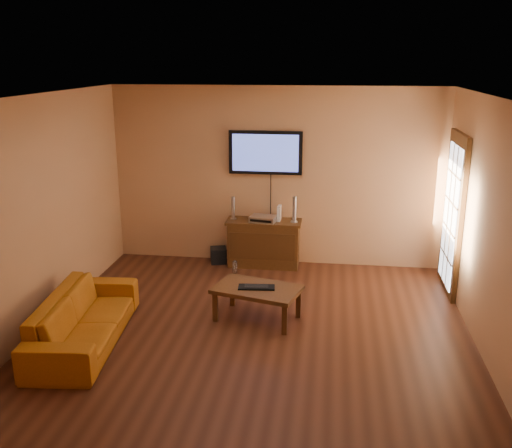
% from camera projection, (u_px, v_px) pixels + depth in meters
% --- Properties ---
extents(ground_plane, '(5.00, 5.00, 0.00)m').
position_uv_depth(ground_plane, '(254.00, 334.00, 6.62)').
color(ground_plane, '#381B0F').
rests_on(ground_plane, ground).
extents(room_walls, '(5.00, 5.00, 5.00)m').
position_uv_depth(room_walls, '(261.00, 181.00, 6.73)').
color(room_walls, tan).
rests_on(room_walls, ground).
extents(french_door, '(0.07, 1.02, 2.22)m').
position_uv_depth(french_door, '(453.00, 216.00, 7.62)').
color(french_door, '#3E230E').
rests_on(french_door, ground).
extents(media_console, '(1.13, 0.43, 0.72)m').
position_uv_depth(media_console, '(264.00, 243.00, 8.70)').
color(media_console, '#3E230E').
rests_on(media_console, ground).
extents(television, '(1.10, 0.08, 0.65)m').
position_uv_depth(television, '(266.00, 153.00, 8.48)').
color(television, black).
rests_on(television, ground).
extents(coffee_table, '(1.14, 0.86, 0.42)m').
position_uv_depth(coffee_table, '(257.00, 292.00, 6.90)').
color(coffee_table, '#3E230E').
rests_on(coffee_table, ground).
extents(sofa, '(0.75, 1.99, 0.76)m').
position_uv_depth(sofa, '(83.00, 311.00, 6.34)').
color(sofa, '#A85C12').
rests_on(sofa, ground).
extents(speaker_left, '(0.10, 0.10, 0.35)m').
position_uv_depth(speaker_left, '(233.00, 209.00, 8.64)').
color(speaker_left, silver).
rests_on(speaker_left, media_console).
extents(speaker_right, '(0.11, 0.11, 0.39)m').
position_uv_depth(speaker_right, '(294.00, 210.00, 8.47)').
color(speaker_right, silver).
rests_on(speaker_right, media_console).
extents(av_receiver, '(0.42, 0.34, 0.09)m').
position_uv_depth(av_receiver, '(263.00, 219.00, 8.54)').
color(av_receiver, silver).
rests_on(av_receiver, media_console).
extents(game_console, '(0.06, 0.17, 0.23)m').
position_uv_depth(game_console, '(279.00, 213.00, 8.57)').
color(game_console, white).
rests_on(game_console, media_console).
extents(subwoofer, '(0.30, 0.30, 0.24)m').
position_uv_depth(subwoofer, '(219.00, 255.00, 8.90)').
color(subwoofer, black).
rests_on(subwoofer, ground).
extents(bottle, '(0.07, 0.07, 0.20)m').
position_uv_depth(bottle, '(235.00, 267.00, 8.46)').
color(bottle, white).
rests_on(bottle, ground).
extents(keyboard, '(0.45, 0.20, 0.03)m').
position_uv_depth(keyboard, '(256.00, 287.00, 6.87)').
color(keyboard, black).
rests_on(keyboard, coffee_table).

